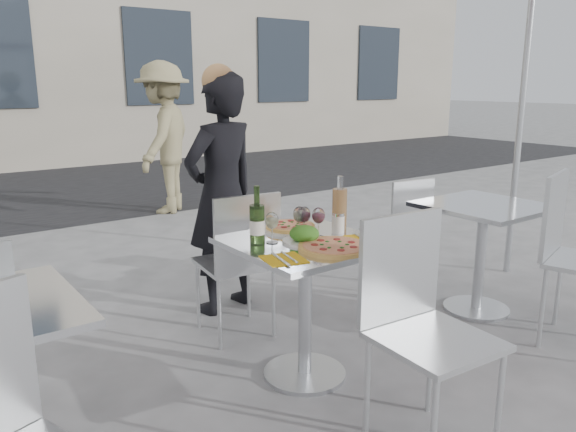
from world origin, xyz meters
TOP-DOWN VIEW (x-y plane):
  - ground at (0.00, 0.00)m, footprint 80.00×80.00m
  - street_asphalt at (0.00, 6.50)m, footprint 24.00×5.00m
  - main_table at (0.00, 0.00)m, footprint 0.72×0.72m
  - side_table_right at (1.50, 0.00)m, footprint 0.72×0.72m
  - chair_far at (-0.03, 0.59)m, footprint 0.46×0.47m
  - chair_near at (0.07, -0.69)m, footprint 0.48×0.49m
  - side_chair_rfar at (1.41, 0.62)m, footprint 0.43×0.44m
  - side_chair_rnear at (1.54, -0.59)m, footprint 0.58×0.59m
  - woman_diner at (0.12, 1.07)m, footprint 0.65×0.49m
  - pedestrian_b at (1.08, 4.09)m, footprint 1.27×1.29m
  - pizza_near at (0.02, -0.19)m, footprint 0.35×0.35m
  - pizza_far at (0.06, 0.21)m, footprint 0.31×0.31m
  - salad_plate at (-0.02, -0.02)m, footprint 0.22×0.22m
  - wine_bottle at (-0.24, 0.08)m, footprint 0.07×0.07m
  - carafe at (0.30, 0.09)m, footprint 0.08×0.08m
  - sugar_shaker at (0.24, 0.02)m, footprint 0.06×0.06m
  - wineglass_white_a at (-0.16, 0.07)m, footprint 0.07×0.07m
  - wineglass_white_b at (0.03, 0.09)m, footprint 0.07×0.07m
  - wineglass_red_a at (0.05, 0.08)m, footprint 0.07×0.07m
  - wineglass_red_b at (0.10, 0.02)m, footprint 0.07×0.07m
  - napkin_left at (-0.27, -0.19)m, footprint 0.22×0.22m
  - napkin_right at (0.27, -0.16)m, footprint 0.23×0.23m

SIDE VIEW (x-z plane):
  - ground at x=0.00m, z-range 0.00..0.00m
  - street_asphalt at x=0.00m, z-range 0.00..0.00m
  - side_chair_rfar at x=1.41m, z-range 0.08..0.92m
  - main_table at x=0.00m, z-range 0.16..0.91m
  - side_table_right at x=1.50m, z-range 0.16..0.91m
  - chair_far at x=-0.03m, z-range 0.08..1.00m
  - chair_near at x=0.07m, z-range 0.09..1.08m
  - side_chair_rnear at x=1.54m, z-range 0.09..1.11m
  - napkin_left at x=-0.27m, z-range 0.75..0.76m
  - napkin_right at x=0.27m, z-range 0.75..0.76m
  - pizza_near at x=0.02m, z-range 0.75..0.77m
  - pizza_far at x=0.06m, z-range 0.75..0.78m
  - salad_plate at x=-0.02m, z-range 0.74..0.83m
  - woman_diner at x=0.12m, z-range 0.00..1.60m
  - sugar_shaker at x=0.24m, z-range 0.75..0.86m
  - wineglass_white_a at x=-0.16m, z-range 0.78..0.94m
  - wineglass_white_b at x=0.03m, z-range 0.78..0.94m
  - wineglass_red_a at x=0.05m, z-range 0.78..0.94m
  - wineglass_red_b at x=0.10m, z-range 0.78..0.94m
  - wine_bottle at x=-0.24m, z-range 0.72..1.01m
  - carafe at x=0.30m, z-range 0.72..1.01m
  - pedestrian_b at x=1.08m, z-range 0.00..1.78m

